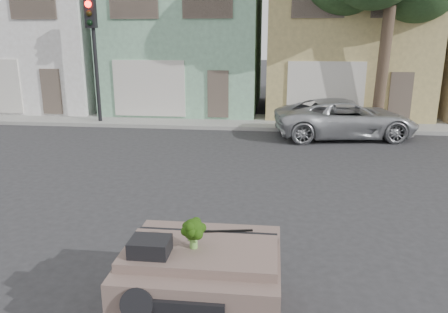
# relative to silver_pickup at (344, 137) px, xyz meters

# --- Properties ---
(ground_plane) EXTENTS (120.00, 120.00, 0.00)m
(ground_plane) POSITION_rel_silver_pickup_xyz_m (-3.49, -8.27, 0.00)
(ground_plane) COLOR #303033
(ground_plane) RESTS_ON ground
(sidewalk) EXTENTS (40.00, 3.00, 0.15)m
(sidewalk) POSITION_rel_silver_pickup_xyz_m (-3.49, 2.23, 0.07)
(sidewalk) COLOR gray
(sidewalk) RESTS_ON ground
(townhouse_white) EXTENTS (7.20, 8.20, 7.55)m
(townhouse_white) POSITION_rel_silver_pickup_xyz_m (-14.49, 6.23, 3.77)
(townhouse_white) COLOR white
(townhouse_white) RESTS_ON ground
(townhouse_mint) EXTENTS (7.20, 8.20, 7.55)m
(townhouse_mint) POSITION_rel_silver_pickup_xyz_m (-6.99, 6.23, 3.77)
(townhouse_mint) COLOR #84B896
(townhouse_mint) RESTS_ON ground
(townhouse_tan) EXTENTS (7.20, 8.20, 7.55)m
(townhouse_tan) POSITION_rel_silver_pickup_xyz_m (0.51, 6.23, 3.77)
(townhouse_tan) COLOR tan
(townhouse_tan) RESTS_ON ground
(silver_pickup) EXTENTS (5.44, 3.11, 1.43)m
(silver_pickup) POSITION_rel_silver_pickup_xyz_m (0.00, 0.00, 0.00)
(silver_pickup) COLOR #B2B5B9
(silver_pickup) RESTS_ON ground
(traffic_signal) EXTENTS (0.40, 0.40, 5.10)m
(traffic_signal) POSITION_rel_silver_pickup_xyz_m (-9.99, 1.23, 2.55)
(traffic_signal) COLOR black
(traffic_signal) RESTS_ON ground
(tree_near) EXTENTS (4.40, 4.00, 8.50)m
(tree_near) POSITION_rel_silver_pickup_xyz_m (1.51, 1.53, 4.25)
(tree_near) COLOR #264121
(tree_near) RESTS_ON ground
(car_dashboard) EXTENTS (2.00, 1.80, 1.12)m
(car_dashboard) POSITION_rel_silver_pickup_xyz_m (-3.49, -11.27, 0.56)
(car_dashboard) COLOR #6D5850
(car_dashboard) RESTS_ON ground
(instrument_hump) EXTENTS (0.48, 0.38, 0.20)m
(instrument_hump) POSITION_rel_silver_pickup_xyz_m (-4.07, -11.62, 1.22)
(instrument_hump) COLOR black
(instrument_hump) RESTS_ON car_dashboard
(wiper_arm) EXTENTS (0.69, 0.15, 0.02)m
(wiper_arm) POSITION_rel_silver_pickup_xyz_m (-3.21, -10.89, 1.13)
(wiper_arm) COLOR black
(wiper_arm) RESTS_ON car_dashboard
(broccoli) EXTENTS (0.37, 0.37, 0.40)m
(broccoli) POSITION_rel_silver_pickup_xyz_m (-3.57, -11.40, 1.32)
(broccoli) COLOR #193309
(broccoli) RESTS_ON car_dashboard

